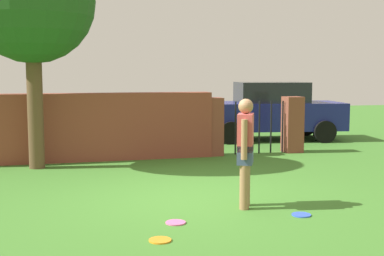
{
  "coord_description": "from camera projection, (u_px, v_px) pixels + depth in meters",
  "views": [
    {
      "loc": [
        -1.94,
        -7.8,
        2.0
      ],
      "look_at": [
        0.33,
        1.12,
        1.0
      ],
      "focal_mm": 47.8,
      "sensor_mm": 36.0,
      "label": 1
    }
  ],
  "objects": [
    {
      "name": "frisbee_orange",
      "position": [
        160.0,
        240.0,
        6.09
      ],
      "size": [
        0.27,
        0.27,
        0.02
      ],
      "primitive_type": "cylinder",
      "color": "orange",
      "rests_on": "ground"
    },
    {
      "name": "fence_gate",
      "position": [
        253.0,
        126.0,
        12.61
      ],
      "size": [
        2.54,
        0.44,
        1.4
      ],
      "color": "brown",
      "rests_on": "ground"
    },
    {
      "name": "car",
      "position": [
        271.0,
        111.0,
        15.24
      ],
      "size": [
        4.4,
        2.37,
        1.72
      ],
      "rotation": [
        0.0,
        0.0,
        -0.14
      ],
      "color": "navy",
      "rests_on": "ground"
    },
    {
      "name": "tree",
      "position": [
        32.0,
        2.0,
        10.39
      ],
      "size": [
        2.57,
        2.57,
        4.76
      ],
      "color": "brown",
      "rests_on": "ground"
    },
    {
      "name": "brick_wall",
      "position": [
        83.0,
        127.0,
        11.59
      ],
      "size": [
        5.95,
        0.5,
        1.54
      ],
      "primitive_type": "cube",
      "color": "brown",
      "rests_on": "ground"
    },
    {
      "name": "ground_plane",
      "position": [
        189.0,
        198.0,
        8.2
      ],
      "size": [
        40.0,
        40.0,
        0.0
      ],
      "primitive_type": "plane",
      "color": "#3D7528"
    },
    {
      "name": "frisbee_blue",
      "position": [
        301.0,
        215.0,
        7.18
      ],
      "size": [
        0.27,
        0.27,
        0.02
      ],
      "primitive_type": "cylinder",
      "color": "blue",
      "rests_on": "ground"
    },
    {
      "name": "frisbee_pink",
      "position": [
        176.0,
        223.0,
        6.81
      ],
      "size": [
        0.27,
        0.27,
        0.02
      ],
      "primitive_type": "cylinder",
      "color": "pink",
      "rests_on": "ground"
    },
    {
      "name": "person",
      "position": [
        245.0,
        148.0,
        7.52
      ],
      "size": [
        0.35,
        0.5,
        1.62
      ],
      "rotation": [
        0.0,
        0.0,
        1.14
      ],
      "color": "#9E704C",
      "rests_on": "ground"
    }
  ]
}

